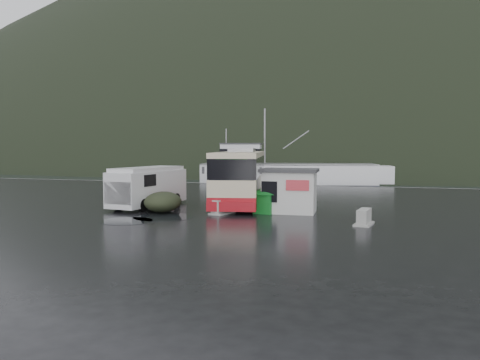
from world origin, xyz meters
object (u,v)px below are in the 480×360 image
(jersey_barrier_a, at_px, (222,214))
(dome_tent, at_px, (163,212))
(waste_bin_right, at_px, (266,213))
(coach_bus, at_px, (241,202))
(jersey_barrier_b, at_px, (364,225))
(fishing_trawler, at_px, (288,179))
(waste_bin_left, at_px, (265,212))
(ticket_kiosk, at_px, (289,212))
(white_van, at_px, (148,207))

(jersey_barrier_a, bearing_deg, dome_tent, -175.83)
(waste_bin_right, bearing_deg, coach_bus, 120.56)
(jersey_barrier_b, bearing_deg, fishing_trawler, 106.75)
(waste_bin_right, xyz_separation_m, jersey_barrier_b, (5.50, -2.65, 0.00))
(jersey_barrier_b, bearing_deg, waste_bin_right, 154.25)
(coach_bus, height_order, jersey_barrier_a, coach_bus)
(jersey_barrier_b, bearing_deg, dome_tent, 172.60)
(waste_bin_left, relative_size, fishing_trawler, 0.06)
(coach_bus, relative_size, ticket_kiosk, 4.05)
(dome_tent, xyz_separation_m, jersey_barrier_b, (11.36, -1.48, 0.00))
(ticket_kiosk, bearing_deg, waste_bin_left, -173.47)
(dome_tent, xyz_separation_m, fishing_trawler, (1.71, 30.55, 0.00))
(dome_tent, xyz_separation_m, jersey_barrier_a, (3.56, 0.26, 0.00))
(ticket_kiosk, bearing_deg, dome_tent, -168.07)
(waste_bin_left, bearing_deg, fishing_trawler, 97.90)
(jersey_barrier_a, relative_size, jersey_barrier_b, 1.08)
(dome_tent, height_order, fishing_trawler, fishing_trawler)
(ticket_kiosk, distance_m, jersey_barrier_a, 3.88)
(coach_bus, xyz_separation_m, jersey_barrier_b, (8.40, -7.56, 0.00))
(jersey_barrier_a, xyz_separation_m, fishing_trawler, (-1.85, 30.29, 0.00))
(white_van, xyz_separation_m, ticket_kiosk, (8.93, 0.14, 0.00))
(white_van, relative_size, fishing_trawler, 0.25)
(waste_bin_left, distance_m, jersey_barrier_b, 6.42)
(waste_bin_right, xyz_separation_m, ticket_kiosk, (1.25, 0.66, 0.00))
(waste_bin_right, height_order, fishing_trawler, fishing_trawler)
(waste_bin_left, height_order, dome_tent, waste_bin_left)
(coach_bus, height_order, jersey_barrier_b, coach_bus)
(white_van, relative_size, jersey_barrier_a, 3.66)
(waste_bin_left, xyz_separation_m, ticket_kiosk, (1.37, 0.22, 0.00))
(white_van, xyz_separation_m, fishing_trawler, (3.54, 28.85, 0.00))
(waste_bin_left, height_order, jersey_barrier_b, waste_bin_left)
(white_van, height_order, jersey_barrier_b, white_van)
(waste_bin_left, relative_size, jersey_barrier_a, 0.82)
(dome_tent, bearing_deg, jersey_barrier_a, 4.17)
(waste_bin_right, xyz_separation_m, jersey_barrier_a, (-2.29, -0.92, 0.00))
(coach_bus, bearing_deg, ticket_kiosk, -57.12)
(waste_bin_right, bearing_deg, fishing_trawler, 98.02)
(jersey_barrier_a, distance_m, jersey_barrier_b, 7.99)
(jersey_barrier_b, relative_size, fishing_trawler, 0.06)
(coach_bus, relative_size, dome_tent, 4.38)
(waste_bin_left, xyz_separation_m, dome_tent, (-5.73, -1.62, 0.00))
(coach_bus, xyz_separation_m, waste_bin_right, (2.90, -4.91, 0.00))
(waste_bin_right, relative_size, jersey_barrier_b, 1.04)
(dome_tent, distance_m, jersey_barrier_a, 3.57)
(waste_bin_right, relative_size, fishing_trawler, 0.07)
(coach_bus, bearing_deg, waste_bin_left, -69.61)
(fishing_trawler, bearing_deg, dome_tent, -103.82)
(dome_tent, relative_size, jersey_barrier_a, 1.80)
(waste_bin_left, height_order, fishing_trawler, fishing_trawler)
(fishing_trawler, bearing_deg, white_van, -107.61)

